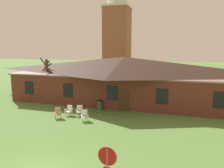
{
  "coord_description": "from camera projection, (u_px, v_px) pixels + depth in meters",
  "views": [
    {
      "loc": [
        6.33,
        -7.94,
        6.29
      ],
      "look_at": [
        1.45,
        7.96,
        3.52
      ],
      "focal_mm": 34.51,
      "sensor_mm": 36.0,
      "label": 1
    }
  ],
  "objects": [
    {
      "name": "lawn_chair_near_door",
      "position": [
        69.0,
        110.0,
        20.39
      ],
      "size": [
        0.65,
        0.67,
        0.96
      ],
      "color": "white",
      "rests_on": "ground"
    },
    {
      "name": "brick_building",
      "position": [
        124.0,
        78.0,
        26.59
      ],
      "size": [
        26.15,
        10.4,
        5.25
      ],
      "color": "brown",
      "rests_on": "ground"
    },
    {
      "name": "dome_tower",
      "position": [
        117.0,
        33.0,
        43.02
      ],
      "size": [
        5.18,
        5.18,
        20.22
      ],
      "color": "#93563D",
      "rests_on": "ground"
    },
    {
      "name": "lawn_chair_by_porch",
      "position": [
        58.0,
        113.0,
        19.53
      ],
      "size": [
        0.83,
        0.86,
        0.96
      ],
      "color": "tan",
      "rests_on": "ground"
    },
    {
      "name": "lawn_chair_middle",
      "position": [
        85.0,
        115.0,
        18.82
      ],
      "size": [
        0.81,
        0.85,
        0.96
      ],
      "color": "silver",
      "rests_on": "ground"
    },
    {
      "name": "stop_sign",
      "position": [
        107.0,
        165.0,
        8.35
      ],
      "size": [
        0.8,
        0.1,
        2.57
      ],
      "color": "slate",
      "rests_on": "ground"
    },
    {
      "name": "lawn_chair_left_end",
      "position": [
        80.0,
        110.0,
        20.31
      ],
      "size": [
        0.77,
        0.82,
        0.96
      ],
      "color": "silver",
      "rests_on": "ground"
    },
    {
      "name": "bare_tree_beside_building",
      "position": [
        47.0,
        77.0,
        26.38
      ],
      "size": [
        1.63,
        1.63,
        5.23
      ],
      "color": "brown",
      "rests_on": "ground"
    },
    {
      "name": "trash_bin",
      "position": [
        100.0,
        105.0,
        22.31
      ],
      "size": [
        0.56,
        0.56,
        0.98
      ],
      "color": "#335638",
      "rests_on": "ground"
    }
  ]
}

